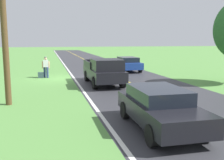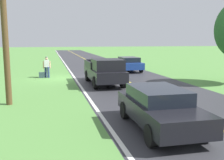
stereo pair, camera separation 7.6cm
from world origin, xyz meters
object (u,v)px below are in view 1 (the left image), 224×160
Objects in this scene: suitcase_carried at (41,75)px; utility_pole_roadside at (3,14)px; hitchhiker_walking at (46,66)px; sedan_near_oncoming at (127,64)px; sedan_ahead_same_lane at (159,107)px; pickup_truck_passing at (104,71)px.

suitcase_carried is 0.06× the size of utility_pole_roadside.
sedan_near_oncoming is (-7.82, -2.62, -0.23)m from hitchhiker_walking.
hitchhiker_walking reaches higher than sedan_ahead_same_lane.
sedan_ahead_same_lane is at bearing 139.39° from utility_pole_roadside.
utility_pole_roadside reaches higher than pickup_truck_passing.
hitchhiker_walking is 0.86m from suitcase_carried.
sedan_ahead_same_lane is 0.53× the size of utility_pole_roadside.
utility_pole_roadside is at bearing 37.68° from pickup_truck_passing.
hitchhiker_walking is 3.73× the size of suitcase_carried.
sedan_ahead_same_lane is at bearing 89.80° from pickup_truck_passing.
pickup_truck_passing is 9.12m from sedan_ahead_same_lane.
hitchhiker_walking reaches higher than suitcase_carried.
hitchhiker_walking is 9.54m from utility_pole_roadside.
utility_pole_roadside is (1.30, 8.73, 3.98)m from suitcase_carried.
pickup_truck_passing is at bearing 45.37° from suitcase_carried.
utility_pole_roadside is (9.54, 11.42, 3.46)m from sedan_near_oncoming.
suitcase_carried is 14.18m from sedan_ahead_same_lane.
utility_pole_roadside is (1.72, 8.81, 3.23)m from hitchhiker_walking.
suitcase_carried is 6.20m from pickup_truck_passing.
suitcase_carried is 0.11× the size of sedan_near_oncoming.
suitcase_carried is 0.09× the size of pickup_truck_passing.
sedan_near_oncoming is (-3.97, -16.20, 0.00)m from sedan_ahead_same_lane.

